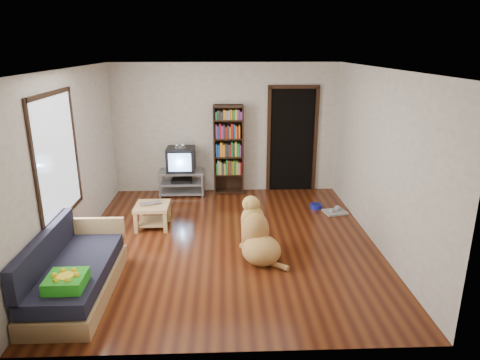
{
  "coord_description": "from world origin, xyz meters",
  "views": [
    {
      "loc": [
        -0.04,
        -6.03,
        2.9
      ],
      "look_at": [
        0.2,
        0.32,
        0.9
      ],
      "focal_mm": 32.0,
      "sensor_mm": 36.0,
      "label": 1
    }
  ],
  "objects_px": {
    "tv_stand": "(182,182)",
    "coffee_table": "(152,211)",
    "sofa": "(74,275)",
    "dog_bowl": "(316,206)",
    "grey_rag": "(335,212)",
    "green_cushion": "(66,281)",
    "dog": "(257,236)",
    "crt_tv": "(181,159)",
    "bookshelf": "(228,145)",
    "laptop": "(152,204)"
  },
  "relations": [
    {
      "from": "laptop",
      "to": "grey_rag",
      "type": "height_order",
      "value": "laptop"
    },
    {
      "from": "green_cushion",
      "to": "bookshelf",
      "type": "relative_size",
      "value": 0.22
    },
    {
      "from": "tv_stand",
      "to": "dog",
      "type": "bearing_deg",
      "value": -64.35
    },
    {
      "from": "dog_bowl",
      "to": "tv_stand",
      "type": "distance_m",
      "value": 2.72
    },
    {
      "from": "tv_stand",
      "to": "crt_tv",
      "type": "height_order",
      "value": "crt_tv"
    },
    {
      "from": "crt_tv",
      "to": "sofa",
      "type": "bearing_deg",
      "value": -104.93
    },
    {
      "from": "tv_stand",
      "to": "coffee_table",
      "type": "distance_m",
      "value": 1.67
    },
    {
      "from": "sofa",
      "to": "crt_tv",
      "type": "bearing_deg",
      "value": 75.07
    },
    {
      "from": "green_cushion",
      "to": "dog",
      "type": "relative_size",
      "value": 0.41
    },
    {
      "from": "tv_stand",
      "to": "crt_tv",
      "type": "relative_size",
      "value": 1.55
    },
    {
      "from": "grey_rag",
      "to": "crt_tv",
      "type": "distance_m",
      "value": 3.17
    },
    {
      "from": "crt_tv",
      "to": "bookshelf",
      "type": "xyz_separation_m",
      "value": [
        0.95,
        0.07,
        0.26
      ]
    },
    {
      "from": "sofa",
      "to": "coffee_table",
      "type": "distance_m",
      "value": 2.09
    },
    {
      "from": "laptop",
      "to": "tv_stand",
      "type": "distance_m",
      "value": 1.71
    },
    {
      "from": "dog_bowl",
      "to": "dog",
      "type": "distance_m",
      "value": 2.27
    },
    {
      "from": "dog_bowl",
      "to": "grey_rag",
      "type": "height_order",
      "value": "dog_bowl"
    },
    {
      "from": "dog_bowl",
      "to": "bookshelf",
      "type": "height_order",
      "value": "bookshelf"
    },
    {
      "from": "grey_rag",
      "to": "coffee_table",
      "type": "distance_m",
      "value": 3.26
    },
    {
      "from": "grey_rag",
      "to": "coffee_table",
      "type": "height_order",
      "value": "coffee_table"
    },
    {
      "from": "grey_rag",
      "to": "dog",
      "type": "xyz_separation_m",
      "value": [
        -1.55,
        -1.62,
        0.3
      ]
    },
    {
      "from": "laptop",
      "to": "crt_tv",
      "type": "height_order",
      "value": "crt_tv"
    },
    {
      "from": "laptop",
      "to": "crt_tv",
      "type": "relative_size",
      "value": 0.61
    },
    {
      "from": "laptop",
      "to": "sofa",
      "type": "xyz_separation_m",
      "value": [
        -0.64,
        -1.96,
        -0.15
      ]
    },
    {
      "from": "green_cushion",
      "to": "crt_tv",
      "type": "xyz_separation_m",
      "value": [
        0.85,
        4.19,
        0.26
      ]
    },
    {
      "from": "tv_stand",
      "to": "grey_rag",
      "type": "bearing_deg",
      "value": -21.4
    },
    {
      "from": "green_cushion",
      "to": "tv_stand",
      "type": "xyz_separation_m",
      "value": [
        0.85,
        4.16,
        -0.22
      ]
    },
    {
      "from": "dog_bowl",
      "to": "crt_tv",
      "type": "relative_size",
      "value": 0.38
    },
    {
      "from": "bookshelf",
      "to": "green_cushion",
      "type": "bearing_deg",
      "value": -112.91
    },
    {
      "from": "crt_tv",
      "to": "sofa",
      "type": "height_order",
      "value": "crt_tv"
    },
    {
      "from": "green_cushion",
      "to": "dog_bowl",
      "type": "xyz_separation_m",
      "value": [
        3.42,
        3.29,
        -0.45
      ]
    },
    {
      "from": "coffee_table",
      "to": "bookshelf",
      "type": "bearing_deg",
      "value": 53.34
    },
    {
      "from": "dog_bowl",
      "to": "bookshelf",
      "type": "xyz_separation_m",
      "value": [
        -1.62,
        0.97,
        0.96
      ]
    },
    {
      "from": "tv_stand",
      "to": "dog",
      "type": "height_order",
      "value": "dog"
    },
    {
      "from": "crt_tv",
      "to": "dog",
      "type": "height_order",
      "value": "crt_tv"
    },
    {
      "from": "bookshelf",
      "to": "crt_tv",
      "type": "bearing_deg",
      "value": -175.68
    },
    {
      "from": "laptop",
      "to": "coffee_table",
      "type": "xyz_separation_m",
      "value": [
        -0.0,
        0.03,
        -0.13
      ]
    },
    {
      "from": "dog_bowl",
      "to": "bookshelf",
      "type": "bearing_deg",
      "value": 149.1
    },
    {
      "from": "green_cushion",
      "to": "sofa",
      "type": "distance_m",
      "value": 0.59
    },
    {
      "from": "bookshelf",
      "to": "coffee_table",
      "type": "distance_m",
      "value": 2.27
    },
    {
      "from": "grey_rag",
      "to": "green_cushion",
      "type": "bearing_deg",
      "value": -140.7
    },
    {
      "from": "dog_bowl",
      "to": "bookshelf",
      "type": "distance_m",
      "value": 2.11
    },
    {
      "from": "grey_rag",
      "to": "bookshelf",
      "type": "height_order",
      "value": "bookshelf"
    },
    {
      "from": "dog_bowl",
      "to": "bookshelf",
      "type": "relative_size",
      "value": 0.12
    },
    {
      "from": "laptop",
      "to": "dog",
      "type": "distance_m",
      "value": 1.98
    },
    {
      "from": "crt_tv",
      "to": "coffee_table",
      "type": "xyz_separation_m",
      "value": [
        -0.34,
        -1.66,
        -0.46
      ]
    },
    {
      "from": "grey_rag",
      "to": "sofa",
      "type": "xyz_separation_m",
      "value": [
        -3.84,
        -2.51,
        0.25
      ]
    },
    {
      "from": "dog_bowl",
      "to": "sofa",
      "type": "relative_size",
      "value": 0.12
    },
    {
      "from": "crt_tv",
      "to": "bookshelf",
      "type": "bearing_deg",
      "value": 4.32
    },
    {
      "from": "dog_bowl",
      "to": "grey_rag",
      "type": "distance_m",
      "value": 0.39
    },
    {
      "from": "laptop",
      "to": "dog_bowl",
      "type": "bearing_deg",
      "value": -10.46
    }
  ]
}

